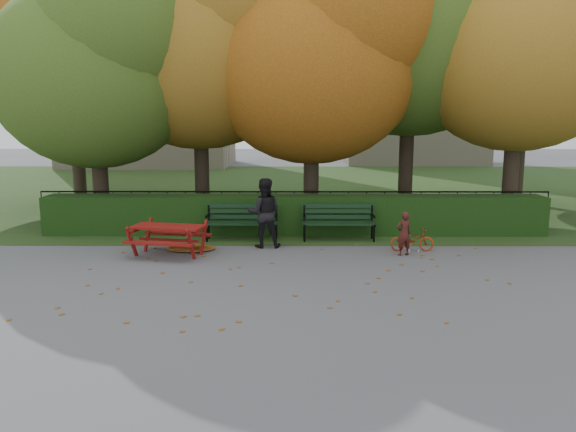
{
  "coord_description": "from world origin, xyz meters",
  "views": [
    {
      "loc": [
        -0.08,
        -10.02,
        3.02
      ],
      "look_at": [
        -0.14,
        1.44,
        1.0
      ],
      "focal_mm": 35.0,
      "sensor_mm": 36.0,
      "label": 1
    }
  ],
  "objects_px": {
    "child": "(404,234)",
    "adult": "(264,213)",
    "tree_b": "(209,33)",
    "tree_a": "(102,61)",
    "picnic_table": "(168,232)",
    "tree_e": "(535,40)",
    "bicycle": "(412,240)",
    "tree_f": "(78,35)",
    "tree_c": "(324,51)",
    "bench_left": "(242,219)",
    "tree_g": "(539,47)",
    "tree_d": "(426,15)",
    "bench_right": "(339,219)"
  },
  "relations": [
    {
      "from": "tree_c",
      "to": "child",
      "type": "relative_size",
      "value": 8.15
    },
    {
      "from": "bench_left",
      "to": "bicycle",
      "type": "xyz_separation_m",
      "value": [
        3.99,
        -1.2,
        -0.26
      ]
    },
    {
      "from": "child",
      "to": "adult",
      "type": "bearing_deg",
      "value": -32.44
    },
    {
      "from": "bench_right",
      "to": "adult",
      "type": "distance_m",
      "value": 2.01
    },
    {
      "from": "tree_g",
      "to": "tree_c",
      "type": "bearing_deg",
      "value": -153.13
    },
    {
      "from": "tree_d",
      "to": "bench_left",
      "type": "xyz_separation_m",
      "value": [
        -5.18,
        -3.53,
        -5.46
      ]
    },
    {
      "from": "tree_e",
      "to": "tree_g",
      "type": "xyz_separation_m",
      "value": [
        1.81,
        3.99,
        0.29
      ]
    },
    {
      "from": "adult",
      "to": "bicycle",
      "type": "height_order",
      "value": "adult"
    },
    {
      "from": "bench_right",
      "to": "picnic_table",
      "type": "xyz_separation_m",
      "value": [
        -3.89,
        -1.63,
        0.0
      ]
    },
    {
      "from": "tree_b",
      "to": "tree_g",
      "type": "relative_size",
      "value": 1.03
    },
    {
      "from": "tree_b",
      "to": "bench_left",
      "type": "distance_m",
      "value": 5.87
    },
    {
      "from": "bench_left",
      "to": "picnic_table",
      "type": "relative_size",
      "value": 1.01
    },
    {
      "from": "tree_c",
      "to": "adult",
      "type": "bearing_deg",
      "value": -116.85
    },
    {
      "from": "tree_d",
      "to": "tree_g",
      "type": "distance_m",
      "value": 5.16
    },
    {
      "from": "picnic_table",
      "to": "bench_right",
      "type": "bearing_deg",
      "value": 34.29
    },
    {
      "from": "picnic_table",
      "to": "child",
      "type": "height_order",
      "value": "child"
    },
    {
      "from": "tree_f",
      "to": "tree_d",
      "type": "bearing_deg",
      "value": -10.33
    },
    {
      "from": "picnic_table",
      "to": "adult",
      "type": "bearing_deg",
      "value": 33.31
    },
    {
      "from": "bench_left",
      "to": "child",
      "type": "height_order",
      "value": "child"
    },
    {
      "from": "tree_g",
      "to": "bicycle",
      "type": "relative_size",
      "value": 8.65
    },
    {
      "from": "tree_g",
      "to": "picnic_table",
      "type": "distance_m",
      "value": 14.37
    },
    {
      "from": "tree_a",
      "to": "tree_f",
      "type": "height_order",
      "value": "tree_f"
    },
    {
      "from": "tree_b",
      "to": "tree_f",
      "type": "distance_m",
      "value": 5.32
    },
    {
      "from": "picnic_table",
      "to": "child",
      "type": "bearing_deg",
      "value": 12.02
    },
    {
      "from": "tree_d",
      "to": "child",
      "type": "distance_m",
      "value": 7.65
    },
    {
      "from": "tree_e",
      "to": "tree_g",
      "type": "distance_m",
      "value": 4.39
    },
    {
      "from": "tree_b",
      "to": "bench_left",
      "type": "bearing_deg",
      "value": -69.42
    },
    {
      "from": "bicycle",
      "to": "bench_left",
      "type": "bearing_deg",
      "value": 73.41
    },
    {
      "from": "tree_b",
      "to": "tree_d",
      "type": "height_order",
      "value": "tree_d"
    },
    {
      "from": "tree_b",
      "to": "child",
      "type": "distance_m",
      "value": 8.32
    },
    {
      "from": "tree_a",
      "to": "bench_left",
      "type": "distance_m",
      "value": 5.89
    },
    {
      "from": "tree_a",
      "to": "tree_f",
      "type": "bearing_deg",
      "value": 117.98
    },
    {
      "from": "picnic_table",
      "to": "bicycle",
      "type": "height_order",
      "value": "picnic_table"
    },
    {
      "from": "tree_d",
      "to": "tree_e",
      "type": "bearing_deg",
      "value": -28.91
    },
    {
      "from": "tree_g",
      "to": "tree_d",
      "type": "bearing_deg",
      "value": -150.39
    },
    {
      "from": "tree_d",
      "to": "picnic_table",
      "type": "bearing_deg",
      "value": -142.29
    },
    {
      "from": "tree_a",
      "to": "tree_g",
      "type": "height_order",
      "value": "tree_g"
    },
    {
      "from": "child",
      "to": "bicycle",
      "type": "distance_m",
      "value": 0.53
    },
    {
      "from": "tree_e",
      "to": "child",
      "type": "relative_size",
      "value": 8.31
    },
    {
      "from": "tree_g",
      "to": "tree_e",
      "type": "bearing_deg",
      "value": -114.4
    },
    {
      "from": "picnic_table",
      "to": "child",
      "type": "relative_size",
      "value": 1.82
    },
    {
      "from": "bench_right",
      "to": "bicycle",
      "type": "xyz_separation_m",
      "value": [
        1.59,
        -1.2,
        -0.26
      ]
    },
    {
      "from": "tree_a",
      "to": "tree_f",
      "type": "distance_m",
      "value": 4.31
    },
    {
      "from": "tree_f",
      "to": "bicycle",
      "type": "relative_size",
      "value": 9.29
    },
    {
      "from": "tree_a",
      "to": "picnic_table",
      "type": "bearing_deg",
      "value": -55.62
    },
    {
      "from": "tree_g",
      "to": "adult",
      "type": "xyz_separation_m",
      "value": [
        -9.05,
        -6.86,
        -4.56
      ]
    },
    {
      "from": "tree_g",
      "to": "tree_f",
      "type": "bearing_deg",
      "value": -178.06
    },
    {
      "from": "tree_e",
      "to": "bench_left",
      "type": "relative_size",
      "value": 4.53
    },
    {
      "from": "tree_c",
      "to": "bicycle",
      "type": "distance_m",
      "value": 6.02
    },
    {
      "from": "bench_right",
      "to": "tree_d",
      "type": "bearing_deg",
      "value": 51.77
    }
  ]
}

